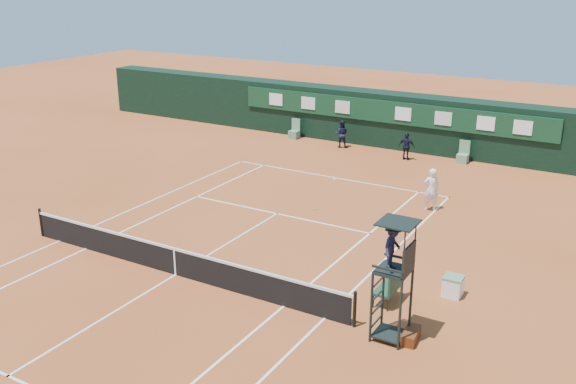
% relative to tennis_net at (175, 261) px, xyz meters
% --- Properties ---
extents(ground, '(90.00, 90.00, 0.00)m').
position_rel_tennis_net_xyz_m(ground, '(0.00, 0.00, -0.51)').
color(ground, '#AA5228').
rests_on(ground, ground).
extents(court_lines, '(11.05, 23.85, 0.01)m').
position_rel_tennis_net_xyz_m(court_lines, '(0.00, 0.00, -0.50)').
color(court_lines, silver).
rests_on(court_lines, ground).
extents(tennis_net, '(12.90, 0.10, 1.10)m').
position_rel_tennis_net_xyz_m(tennis_net, '(0.00, 0.00, 0.00)').
color(tennis_net, black).
rests_on(tennis_net, ground).
extents(back_wall, '(40.00, 1.65, 3.00)m').
position_rel_tennis_net_xyz_m(back_wall, '(0.00, 18.74, 1.00)').
color(back_wall, black).
rests_on(back_wall, ground).
extents(linesman_chair_left, '(0.55, 0.50, 1.15)m').
position_rel_tennis_net_xyz_m(linesman_chair_left, '(-5.50, 17.48, -0.19)').
color(linesman_chair_left, '#568461').
rests_on(linesman_chair_left, ground).
extents(linesman_chair_right, '(0.55, 0.50, 1.15)m').
position_rel_tennis_net_xyz_m(linesman_chair_right, '(4.50, 17.48, -0.19)').
color(linesman_chair_right, '#5D8F68').
rests_on(linesman_chair_right, ground).
extents(umpire_chair, '(0.96, 0.95, 3.42)m').
position_rel_tennis_net_xyz_m(umpire_chair, '(7.46, -0.06, 1.95)').
color(umpire_chair, black).
rests_on(umpire_chair, ground).
extents(player_bench, '(0.56, 1.20, 1.10)m').
position_rel_tennis_net_xyz_m(player_bench, '(6.77, 1.82, 0.09)').
color(player_bench, '#183C26').
rests_on(player_bench, ground).
extents(tennis_bag, '(0.44, 0.86, 0.31)m').
position_rel_tennis_net_xyz_m(tennis_bag, '(8.02, 0.12, -0.35)').
color(tennis_bag, black).
rests_on(tennis_bag, ground).
extents(cooler, '(0.57, 0.57, 0.65)m').
position_rel_tennis_net_xyz_m(cooler, '(8.24, 3.17, -0.18)').
color(cooler, white).
rests_on(cooler, ground).
extents(tennis_ball, '(0.07, 0.07, 0.07)m').
position_rel_tennis_net_xyz_m(tennis_ball, '(1.11, 7.60, -0.48)').
color(tennis_ball, '#B1C82E').
rests_on(tennis_ball, ground).
extents(player, '(0.79, 0.72, 1.80)m').
position_rel_tennis_net_xyz_m(player, '(5.25, 9.99, 0.39)').
color(player, white).
rests_on(player, ground).
extents(ball_kid_left, '(0.89, 0.79, 1.54)m').
position_rel_tennis_net_xyz_m(ball_kid_left, '(-2.23, 17.05, 0.26)').
color(ball_kid_left, black).
rests_on(ball_kid_left, ground).
extents(ball_kid_right, '(0.86, 0.39, 1.44)m').
position_rel_tennis_net_xyz_m(ball_kid_right, '(1.79, 16.52, 0.21)').
color(ball_kid_right, black).
rests_on(ball_kid_right, ground).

